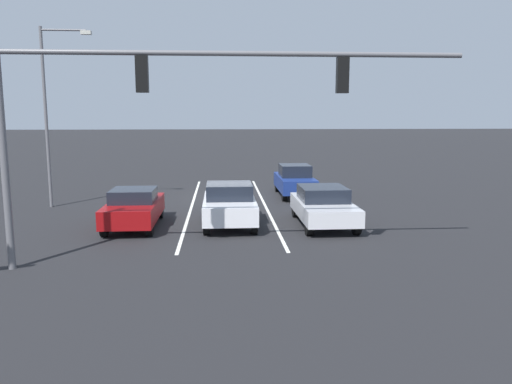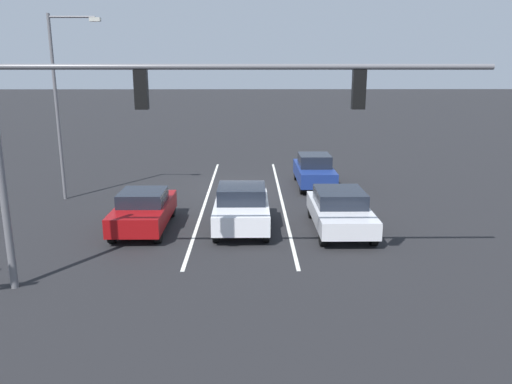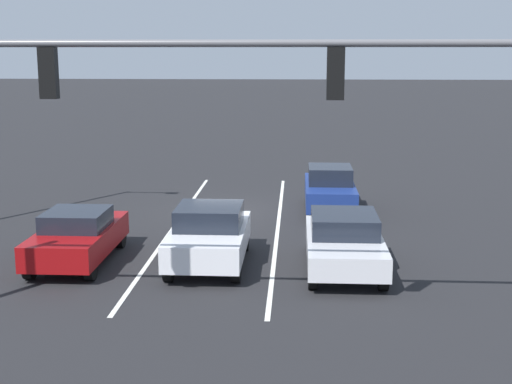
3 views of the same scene
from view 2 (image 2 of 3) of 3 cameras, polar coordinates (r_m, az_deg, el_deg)
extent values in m
plane|color=black|center=(24.68, -1.34, 0.56)|extent=(240.00, 240.00, 0.00)
cube|color=silver|center=(22.51, 2.90, -0.76)|extent=(0.12, 16.56, 0.01)
cube|color=silver|center=(22.55, -5.69, -0.78)|extent=(0.12, 16.56, 0.01)
cube|color=silver|center=(18.14, -1.65, -2.14)|extent=(1.94, 4.07, 0.67)
cube|color=black|center=(18.09, -1.66, -0.16)|extent=(1.70, 1.83, 0.56)
cube|color=red|center=(20.02, 0.37, -0.09)|extent=(0.24, 0.06, 0.12)
cube|color=red|center=(20.05, -3.50, -0.10)|extent=(0.24, 0.06, 0.12)
cylinder|color=black|center=(16.87, 1.13, -4.58)|extent=(0.22, 0.70, 0.70)
cylinder|color=black|center=(16.90, -4.57, -4.59)|extent=(0.22, 0.70, 0.70)
cylinder|color=black|center=(19.62, 0.87, -1.92)|extent=(0.22, 0.70, 0.70)
cylinder|color=black|center=(19.64, -4.02, -1.93)|extent=(0.22, 0.70, 0.70)
cube|color=maroon|center=(18.60, -12.70, -2.26)|extent=(1.80, 4.14, 0.66)
cube|color=black|center=(18.42, -12.81, -0.59)|extent=(1.59, 1.72, 0.47)
cube|color=red|center=(20.37, -9.83, -0.23)|extent=(0.24, 0.06, 0.12)
cube|color=red|center=(20.61, -13.30, -0.24)|extent=(0.24, 0.06, 0.12)
cylinder|color=black|center=(17.13, -11.13, -4.73)|extent=(0.22, 0.61, 0.61)
cylinder|color=black|center=(17.47, -16.13, -4.66)|extent=(0.22, 0.61, 0.61)
cylinder|color=black|center=(19.98, -9.60, -1.96)|extent=(0.22, 0.61, 0.61)
cylinder|color=black|center=(20.28, -13.91, -1.94)|extent=(0.22, 0.61, 0.61)
cube|color=silver|center=(18.23, 9.59, -2.42)|extent=(1.93, 4.37, 0.59)
cube|color=black|center=(18.29, 9.55, -0.57)|extent=(1.70, 2.03, 0.52)
cube|color=red|center=(20.35, 10.43, -0.31)|extent=(0.24, 0.06, 0.12)
cube|color=red|center=(20.13, 6.65, -0.32)|extent=(0.24, 0.06, 0.12)
cylinder|color=black|center=(17.01, 13.27, -4.85)|extent=(0.22, 0.68, 0.68)
cylinder|color=black|center=(16.69, 7.67, -4.96)|extent=(0.22, 0.68, 0.68)
cylinder|color=black|center=(19.97, 11.13, -1.92)|extent=(0.22, 0.68, 0.68)
cylinder|color=black|center=(19.70, 6.36, -1.97)|extent=(0.22, 0.68, 0.68)
cube|color=navy|center=(24.84, 6.65, 2.16)|extent=(1.71, 4.18, 0.69)
cube|color=black|center=(24.71, 6.69, 3.62)|extent=(1.51, 1.76, 0.59)
cube|color=red|center=(26.88, 7.39, 3.41)|extent=(0.24, 0.06, 0.12)
cube|color=red|center=(26.74, 4.84, 3.42)|extent=(0.24, 0.06, 0.12)
cylinder|color=black|center=(23.56, 8.84, 0.58)|extent=(0.22, 0.67, 0.67)
cylinder|color=black|center=(23.37, 5.32, 0.58)|extent=(0.22, 0.67, 0.67)
cylinder|color=black|center=(26.47, 7.78, 2.09)|extent=(0.22, 0.67, 0.67)
cylinder|color=black|center=(26.29, 4.65, 2.10)|extent=(0.22, 0.67, 0.67)
cylinder|color=slate|center=(14.21, -27.13, 1.82)|extent=(0.20, 0.20, 6.21)
cylinder|color=slate|center=(12.45, -1.61, 14.11)|extent=(12.27, 0.14, 0.14)
cube|color=black|center=(12.75, 11.67, 11.38)|extent=(0.32, 0.22, 0.95)
sphere|color=#4C0C0C|center=(12.89, 11.58, 12.68)|extent=(0.20, 0.20, 0.20)
sphere|color=#4C420C|center=(12.90, 11.52, 11.42)|extent=(0.20, 0.20, 0.20)
sphere|color=#19D83F|center=(12.92, 11.46, 10.16)|extent=(0.20, 0.20, 0.20)
cube|color=black|center=(12.74, -12.99, 11.32)|extent=(0.32, 0.22, 0.95)
sphere|color=#4C0C0C|center=(12.89, -12.91, 12.62)|extent=(0.20, 0.20, 0.20)
sphere|color=#4C420C|center=(12.90, -12.84, 11.35)|extent=(0.20, 0.20, 0.20)
sphere|color=#19D83F|center=(12.91, -12.77, 10.09)|extent=(0.20, 0.20, 0.20)
cylinder|color=slate|center=(23.43, -21.79, 8.69)|extent=(0.14, 0.14, 7.93)
cylinder|color=slate|center=(23.13, -20.33, 18.26)|extent=(1.93, 0.09, 0.09)
cube|color=beige|center=(22.84, -17.91, 18.25)|extent=(0.44, 0.24, 0.16)
camera|label=1|loc=(2.01, -138.83, -62.45)|focal=35.00mm
camera|label=3|loc=(2.13, 109.07, -7.34)|focal=50.00mm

